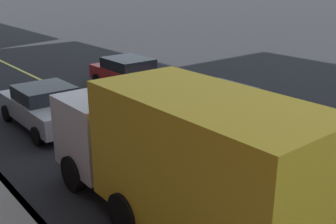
% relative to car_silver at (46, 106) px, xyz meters
% --- Properties ---
extents(ground, '(200.00, 200.00, 0.00)m').
position_rel_car_silver_xyz_m(ground, '(-3.31, -2.44, -0.74)').
color(ground, black).
extents(curb_edge, '(80.00, 0.16, 0.15)m').
position_rel_car_silver_xyz_m(curb_edge, '(-3.31, 2.64, -0.66)').
color(curb_edge, slate).
rests_on(curb_edge, ground).
extents(lane_stripe_center, '(80.00, 0.16, 0.01)m').
position_rel_car_silver_xyz_m(lane_stripe_center, '(-3.31, -2.44, -0.73)').
color(lane_stripe_center, '#D8CC4C').
rests_on(lane_stripe_center, ground).
extents(car_silver, '(4.28, 2.10, 1.44)m').
position_rel_car_silver_xyz_m(car_silver, '(0.00, 0.00, 0.00)').
color(car_silver, '#A8AAB2').
rests_on(car_silver, ground).
extents(car_red, '(4.09, 2.11, 1.44)m').
position_rel_car_silver_xyz_m(car_red, '(2.37, -5.05, 0.02)').
color(car_red, red).
rests_on(car_red, ground).
extents(car_maroon, '(4.78, 2.01, 1.38)m').
position_rel_car_silver_xyz_m(car_maroon, '(-3.71, -4.93, -0.03)').
color(car_maroon, '#591116').
rests_on(car_maroon, ground).
extents(truck_yellow, '(6.77, 2.44, 3.01)m').
position_rel_car_silver_xyz_m(truck_yellow, '(-7.39, 0.26, 0.86)').
color(truck_yellow, silver).
rests_on(truck_yellow, ground).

